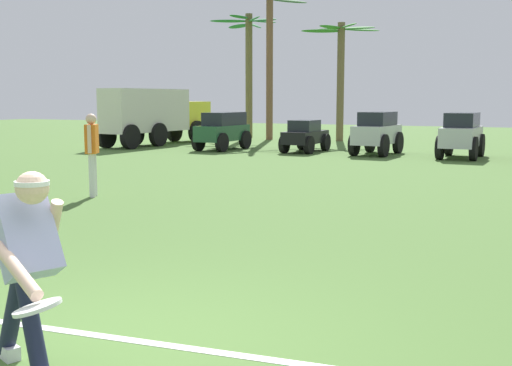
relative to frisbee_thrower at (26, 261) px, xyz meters
name	(u,v)px	position (x,y,z in m)	size (l,w,h in m)	color
ground_plane	(97,355)	(0.18, 0.46, -0.79)	(80.00, 80.00, 0.00)	#496D31
field_line_paint	(125,339)	(0.18, 0.79, -0.78)	(23.88, 0.10, 0.01)	white
frisbee_thrower	(26,261)	(0.00, 0.00, 0.00)	(1.01, 0.72, 1.39)	#191E38
frisbee_in_flight	(37,307)	(0.48, -0.42, -0.12)	(0.33, 0.34, 0.10)	white
teammate_midfield	(92,147)	(-4.72, 6.50, 0.15)	(0.33, 0.47, 1.56)	silver
parked_car_slot_a	(223,130)	(-7.67, 17.41, -0.07)	(1.26, 2.45, 1.34)	#235133
parked_car_slot_b	(305,136)	(-4.63, 17.71, -0.22)	(1.16, 2.23, 1.10)	black
parked_car_slot_c	(377,132)	(-2.13, 17.74, -0.05)	(1.33, 2.42, 1.40)	#B7BABF
parked_car_slot_d	(461,134)	(0.55, 17.61, -0.05)	(1.23, 2.38, 1.40)	#B7BABF
box_truck	(155,114)	(-11.23, 18.43, 0.44)	(1.76, 5.97, 2.20)	yellow
palm_tree_far_left	(249,62)	(-9.85, 24.18, 2.73)	(3.08, 3.26, 5.69)	brown
palm_tree_left_of_centre	(270,47)	(-8.37, 23.26, 3.27)	(3.29, 3.63, 6.66)	brown
palm_tree_right_of_centre	(340,66)	(-5.29, 23.71, 2.42)	(3.32, 2.80, 5.03)	brown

